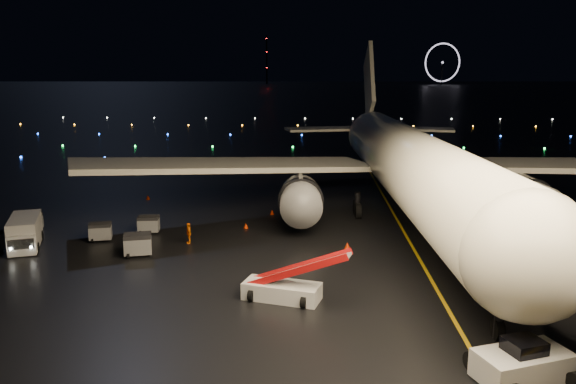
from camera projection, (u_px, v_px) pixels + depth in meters
The scene contains 18 objects.
ground at pixel (308, 98), 328.10m from camera, with size 2000.00×2000.00×0.00m, color black.
lane_centre at pixel (410, 242), 49.05m from camera, with size 0.25×80.00×0.02m, color #E3AA0C.
airliner at pixel (403, 122), 57.62m from camera, with size 67.04×63.69×19.00m, color #EBE7CD, non-canonical shape.
pushback_tug at pixel (523, 360), 26.73m from camera, with size 4.44×2.33×2.12m, color silver.
belt_loader at pixel (282, 273), 36.27m from camera, with size 7.31×1.99×3.54m, color silver, non-canonical shape.
service_truck at pixel (25, 232), 47.51m from camera, with size 2.24×7.09×2.61m, color silver.
crew_c at pixel (189, 233), 48.46m from camera, with size 1.08×0.45×1.85m, color orange.
safety_cone_0 at pixel (347, 246), 47.10m from camera, with size 0.48×0.48×0.55m, color #E72B00.
safety_cone_1 at pixel (272, 212), 58.57m from camera, with size 0.46×0.46×0.52m, color #E72B00.
safety_cone_2 at pixel (246, 226), 53.33m from camera, with size 0.44×0.44×0.50m, color #E72B00.
safety_cone_3 at pixel (148, 197), 65.54m from camera, with size 0.48×0.48×0.55m, color #E72B00.
ferris_wheel at pixel (442, 64), 725.67m from camera, with size 50.00×4.00×52.00m, color black, non-canonical shape.
radio_mast at pixel (267, 60), 754.08m from camera, with size 1.80×1.80×64.00m, color black.
taxiway_lights at pixel (299, 132), 138.47m from camera, with size 164.00×92.00×0.36m, color black, non-canonical shape.
baggage_cart_0 at pixel (149, 225), 51.68m from camera, with size 1.86×1.30×1.58m, color gray.
baggage_cart_1 at pixel (138, 245), 45.18m from camera, with size 2.14×1.50×1.82m, color gray.
baggage_cart_2 at pixel (100, 232), 49.28m from camera, with size 1.86×1.30×1.58m, color gray.
baggage_cart_4 at pixel (31, 222), 52.39m from camera, with size 1.88×1.32×1.60m, color gray.
Camera 1 is at (3.47, -32.51, 14.45)m, focal length 35.00 mm.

